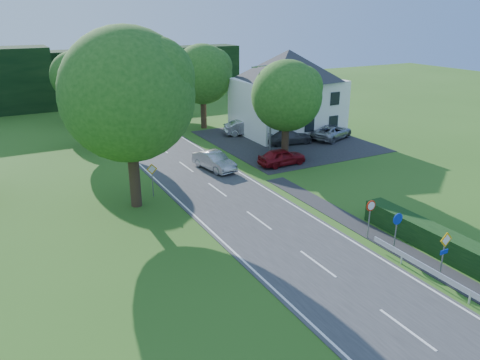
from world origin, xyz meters
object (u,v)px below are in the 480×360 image
parked_car_red (282,157)px  parasol (272,131)px  moving_car (214,161)px  parked_car_grey (289,137)px  motorcycle (200,155)px  parked_car_silver_b (332,132)px  parked_car_silver_a (247,127)px  streetlight (269,105)px

parked_car_red → parasol: size_ratio=1.83×
moving_car → parked_car_grey: (9.79, 3.72, -0.04)m
motorcycle → parked_car_silver_b: bearing=10.1°
moving_car → parked_car_silver_b: bearing=1.6°
motorcycle → parked_car_silver_a: bearing=45.9°
streetlight → motorcycle: (-6.26, 1.13, -3.94)m
parked_car_silver_a → parked_car_grey: 5.38m
moving_car → parked_car_red: 5.76m
parked_car_silver_a → parked_car_grey: size_ratio=0.99×
parked_car_red → parked_car_silver_a: parked_car_silver_a is taller
motorcycle → parked_car_grey: size_ratio=0.39×
moving_car → parked_car_silver_a: bearing=37.6°
motorcycle → parked_car_silver_a: 9.81m
motorcycle → parked_car_red: (5.52, -4.47, 0.23)m
parked_car_red → parked_car_grey: parked_car_red is taller
parked_car_grey → parasol: (-0.94, 1.62, 0.34)m
parked_car_silver_a → parked_car_grey: parked_car_silver_a is taller
streetlight → parasol: 5.58m
streetlight → parked_car_silver_a: (1.59, 7.00, -3.65)m
moving_car → parked_car_silver_a: size_ratio=0.95×
moving_car → parked_car_red: moving_car is taller
motorcycle → parked_car_grey: 9.82m
moving_car → motorcycle: moving_car is taller
parked_car_silver_a → parked_car_red: bearing=-177.7°
streetlight → parked_car_silver_b: (8.40, 1.40, -3.71)m
parasol → parked_car_grey: bearing=-59.8°
motorcycle → parked_car_grey: (9.78, 0.85, 0.20)m
parked_car_silver_b → motorcycle: bearing=69.8°
parked_car_red → parked_car_silver_b: bearing=-63.8°
parked_car_red → parasol: (3.31, 6.95, 0.32)m
streetlight → parked_car_red: size_ratio=1.92×
moving_car → parked_car_silver_b: 15.00m
parked_car_red → motorcycle: bearing=49.8°
motorcycle → streetlight: bearing=-1.1°
parked_car_silver_b → parked_car_grey: bearing=62.0°
parked_car_silver_a → parasol: 3.55m
parked_car_silver_a → parked_car_grey: (1.93, -5.02, -0.08)m
motorcycle → parked_car_silver_a: size_ratio=0.39×
parked_car_red → parked_car_silver_a: size_ratio=0.89×
parked_car_silver_a → parasol: bearing=-148.8°
parked_car_grey → parasol: parasol is taller
moving_car → parked_car_red: (5.53, -1.60, -0.02)m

